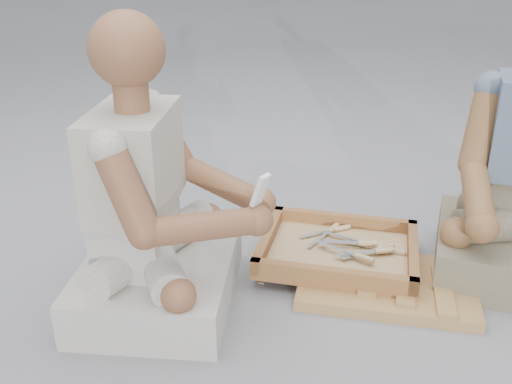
% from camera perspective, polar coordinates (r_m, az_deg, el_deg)
% --- Properties ---
extents(ground, '(60.00, 60.00, 0.00)m').
position_cam_1_polar(ground, '(1.96, 0.66, -10.62)').
color(ground, gray).
rests_on(ground, ground).
extents(carved_panel, '(0.67, 0.53, 0.04)m').
position_cam_1_polar(carved_panel, '(2.05, 12.91, -8.91)').
color(carved_panel, '#97613A').
rests_on(carved_panel, ground).
extents(tool_tray, '(0.65, 0.56, 0.07)m').
position_cam_1_polar(tool_tray, '(2.13, 8.23, -5.85)').
color(tool_tray, brown).
rests_on(tool_tray, carved_panel).
extents(chisel_0, '(0.06, 0.22, 0.02)m').
position_cam_1_polar(chisel_0, '(2.24, 7.43, -3.82)').
color(chisel_0, silver).
rests_on(chisel_0, tool_tray).
extents(chisel_1, '(0.16, 0.18, 0.02)m').
position_cam_1_polar(chisel_1, '(2.26, 8.10, -3.72)').
color(chisel_1, silver).
rests_on(chisel_1, tool_tray).
extents(chisel_2, '(0.21, 0.10, 0.02)m').
position_cam_1_polar(chisel_2, '(2.15, 10.54, -5.06)').
color(chisel_2, silver).
rests_on(chisel_2, tool_tray).
extents(chisel_3, '(0.22, 0.03, 0.02)m').
position_cam_1_polar(chisel_3, '(2.17, 11.17, -5.07)').
color(chisel_3, silver).
rests_on(chisel_3, tool_tray).
extents(chisel_4, '(0.22, 0.06, 0.02)m').
position_cam_1_polar(chisel_4, '(2.06, 10.28, -6.36)').
color(chisel_4, silver).
rests_on(chisel_4, tool_tray).
extents(chisel_5, '(0.22, 0.08, 0.02)m').
position_cam_1_polar(chisel_5, '(2.17, 11.07, -5.07)').
color(chisel_5, silver).
rests_on(chisel_5, tool_tray).
extents(chisel_6, '(0.16, 0.18, 0.02)m').
position_cam_1_polar(chisel_6, '(2.14, 12.32, -5.59)').
color(chisel_6, silver).
rests_on(chisel_6, tool_tray).
extents(chisel_7, '(0.22, 0.03, 0.02)m').
position_cam_1_polar(chisel_7, '(2.15, 13.24, -5.74)').
color(chisel_7, silver).
rests_on(chisel_7, tool_tray).
extents(chisel_8, '(0.19, 0.15, 0.02)m').
position_cam_1_polar(chisel_8, '(2.11, 12.14, -5.81)').
color(chisel_8, silver).
rests_on(chisel_8, tool_tray).
extents(wood_chip_0, '(0.02, 0.02, 0.00)m').
position_cam_1_polar(wood_chip_0, '(2.06, 16.74, -9.91)').
color(wood_chip_0, tan).
rests_on(wood_chip_0, ground).
extents(wood_chip_1, '(0.02, 0.02, 0.00)m').
position_cam_1_polar(wood_chip_1, '(2.47, 5.16, -2.84)').
color(wood_chip_1, tan).
rests_on(wood_chip_1, ground).
extents(wood_chip_2, '(0.02, 0.02, 0.00)m').
position_cam_1_polar(wood_chip_2, '(2.23, 0.48, -5.83)').
color(wood_chip_2, tan).
rests_on(wood_chip_2, ground).
extents(wood_chip_3, '(0.02, 0.02, 0.00)m').
position_cam_1_polar(wood_chip_3, '(2.20, -0.38, -6.30)').
color(wood_chip_3, tan).
rests_on(wood_chip_3, ground).
extents(wood_chip_4, '(0.02, 0.02, 0.00)m').
position_cam_1_polar(wood_chip_4, '(2.31, 4.87, -4.86)').
color(wood_chip_4, tan).
rests_on(wood_chip_4, ground).
extents(wood_chip_5, '(0.02, 0.02, 0.00)m').
position_cam_1_polar(wood_chip_5, '(2.04, 0.56, -9.02)').
color(wood_chip_5, tan).
rests_on(wood_chip_5, ground).
extents(wood_chip_6, '(0.02, 0.02, 0.00)m').
position_cam_1_polar(wood_chip_6, '(2.03, 12.30, -9.80)').
color(wood_chip_6, tan).
rests_on(wood_chip_6, ground).
extents(wood_chip_7, '(0.02, 0.02, 0.00)m').
position_cam_1_polar(wood_chip_7, '(2.40, 2.84, -3.60)').
color(wood_chip_7, tan).
rests_on(wood_chip_7, ground).
extents(wood_chip_8, '(0.02, 0.02, 0.00)m').
position_cam_1_polar(wood_chip_8, '(2.16, 15.13, -7.95)').
color(wood_chip_8, tan).
rests_on(wood_chip_8, ground).
extents(wood_chip_9, '(0.02, 0.02, 0.00)m').
position_cam_1_polar(wood_chip_9, '(2.41, 10.11, -3.80)').
color(wood_chip_9, tan).
rests_on(wood_chip_9, ground).
extents(craftsman, '(0.71, 0.73, 0.94)m').
position_cam_1_polar(craftsman, '(1.83, -10.24, -2.09)').
color(craftsman, beige).
rests_on(craftsman, ground).
extents(mobile_phone, '(0.06, 0.05, 0.10)m').
position_cam_1_polar(mobile_phone, '(1.66, 0.44, 0.22)').
color(mobile_phone, white).
rests_on(mobile_phone, craftsman).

